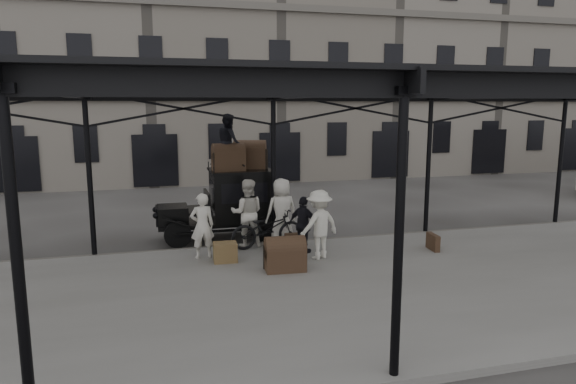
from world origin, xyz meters
The scene contains 18 objects.
ground centered at (0.00, 0.00, 0.00)m, with size 120.00×120.00×0.00m, color #383533.
platform centered at (0.00, -2.00, 0.07)m, with size 28.00×8.00×0.15m, color slate.
canopy centered at (0.00, -1.72, 4.60)m, with size 22.50×9.00×4.74m.
building_frontage centered at (0.00, 18.00, 7.00)m, with size 64.00×8.00×14.00m, color slate.
taxi centered at (-1.07, 3.31, 1.20)m, with size 3.65×1.55×2.18m.
porter_left centered at (-2.18, 0.96, 1.02)m, with size 0.63×0.42×1.74m, color silver.
porter_midleft centered at (-0.83, 1.80, 1.12)m, with size 0.94×0.73×1.93m, color silver.
porter_centre centered at (0.19, 1.80, 1.11)m, with size 0.94×0.61×1.92m, color silver.
porter_official centered at (0.53, 0.70, 0.93)m, with size 0.92×0.38×1.57m, color black.
porter_right centered at (0.77, 0.12, 1.06)m, with size 1.18×0.68×1.83m, color silver.
bicycle centered at (-0.31, 1.47, 0.70)m, with size 0.73×2.10×1.11m, color black.
porter_roof centered at (-1.10, 3.21, 3.04)m, with size 0.83×0.65×1.72m, color black.
steamer_trunk_roof_near centered at (-1.15, 3.06, 2.53)m, with size 0.95×0.58×0.70m, color #4A3422, non-canonical shape.
steamer_trunk_roof_far centered at (-0.40, 3.51, 2.55)m, with size 1.00×0.61×0.74m, color #4A3422, non-canonical shape.
steamer_trunk_platform centered at (-0.35, -0.63, 0.51)m, with size 0.97×0.59×0.71m, color #4A3422, non-canonical shape.
wicker_hamper centered at (-1.66, 0.45, 0.40)m, with size 0.60×0.45×0.50m, color brown.
suitcase_upright centered at (4.10, 0.03, 0.38)m, with size 0.15×0.60×0.45m, color #4A3422.
suitcase_flat centered at (0.47, 1.34, 0.35)m, with size 0.60×0.15×0.40m, color #4A3422.
Camera 1 is at (-3.40, -12.31, 4.17)m, focal length 32.00 mm.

